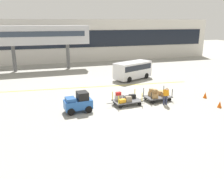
{
  "coord_description": "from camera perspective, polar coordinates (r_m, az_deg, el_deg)",
  "views": [
    {
      "loc": [
        -6.21,
        -15.13,
        6.76
      ],
      "look_at": [
        -0.76,
        1.97,
        1.55
      ],
      "focal_mm": 37.63,
      "sensor_mm": 36.0,
      "label": 1
    }
  ],
  "objects": [
    {
      "name": "ground_plane",
      "position": [
        17.7,
        4.31,
        -6.31
      ],
      "size": [
        120.0,
        120.0,
        0.0
      ],
      "primitive_type": "plane",
      "color": "#9E9B91"
    },
    {
      "name": "apron_lead_line",
      "position": [
        25.26,
        -4.78,
        0.63
      ],
      "size": [
        21.51,
        2.24,
        0.01
      ],
      "primitive_type": "cube",
      "rotation": [
        0.0,
        0.0,
        -0.09
      ],
      "color": "yellow",
      "rests_on": "ground_plane"
    },
    {
      "name": "terminal_building",
      "position": [
        41.7,
        -9.25,
        11.61
      ],
      "size": [
        51.68,
        2.51,
        7.13
      ],
      "color": "beige",
      "rests_on": "ground_plane"
    },
    {
      "name": "jet_bridge",
      "position": [
        35.19,
        -19.83,
        12.18
      ],
      "size": [
        15.66,
        3.0,
        6.22
      ],
      "color": "#B7B7BC",
      "rests_on": "ground_plane"
    },
    {
      "name": "baggage_tug",
      "position": [
        18.27,
        -8.16,
        -3.17
      ],
      "size": [
        2.18,
        1.38,
        1.58
      ],
      "color": "#2659A5",
      "rests_on": "ground_plane"
    },
    {
      "name": "baggage_cart_lead",
      "position": [
        19.71,
        3.36,
        -2.38
      ],
      "size": [
        3.05,
        1.58,
        1.1
      ],
      "color": "#4C4C4F",
      "rests_on": "ground_plane"
    },
    {
      "name": "baggage_cart_middle",
      "position": [
        21.1,
        10.97,
        -1.31
      ],
      "size": [
        3.05,
        1.58,
        1.15
      ],
      "color": "#4C4C4F",
      "rests_on": "ground_plane"
    },
    {
      "name": "baggage_handler",
      "position": [
        20.06,
        12.94,
        -1.32
      ],
      "size": [
        0.46,
        0.48,
        1.56
      ],
      "color": "#2D334C",
      "rests_on": "ground_plane"
    },
    {
      "name": "shuttle_van",
      "position": [
        28.52,
        5.06,
        4.96
      ],
      "size": [
        5.16,
        3.65,
        2.1
      ],
      "color": "silver",
      "rests_on": "ground_plane"
    },
    {
      "name": "safety_cone_near",
      "position": [
        21.06,
        24.7,
        -3.28
      ],
      "size": [
        0.36,
        0.36,
        0.55
      ],
      "primitive_type": "cone",
      "color": "#EA590F",
      "rests_on": "ground_plane"
    },
    {
      "name": "safety_cone_far",
      "position": [
        23.15,
        21.7,
        -1.26
      ],
      "size": [
        0.36,
        0.36,
        0.55
      ],
      "primitive_type": "cone",
      "color": "#EA590F",
      "rests_on": "ground_plane"
    }
  ]
}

